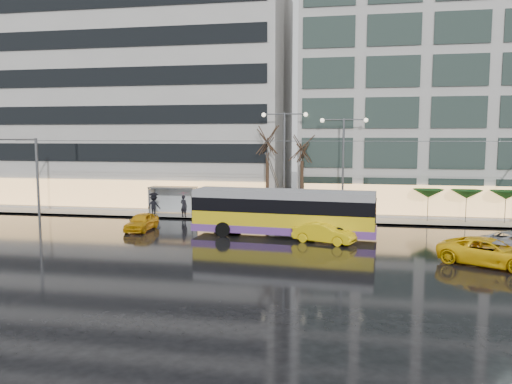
% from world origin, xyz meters
% --- Properties ---
extents(ground, '(140.00, 140.00, 0.00)m').
position_xyz_m(ground, '(0.00, 0.00, 0.00)').
color(ground, black).
rests_on(ground, ground).
extents(sidewalk, '(80.00, 10.00, 0.15)m').
position_xyz_m(sidewalk, '(2.00, 14.00, 0.07)').
color(sidewalk, gray).
rests_on(sidewalk, ground).
extents(kerb, '(80.00, 0.10, 0.15)m').
position_xyz_m(kerb, '(2.00, 9.05, 0.07)').
color(kerb, slate).
rests_on(kerb, ground).
extents(building_left, '(34.00, 14.00, 22.00)m').
position_xyz_m(building_left, '(-16.00, 19.00, 11.15)').
color(building_left, '#A6A39E').
rests_on(building_left, sidewalk).
extents(building_right, '(32.00, 14.00, 25.00)m').
position_xyz_m(building_right, '(19.00, 19.00, 12.65)').
color(building_right, '#A6A39E').
rests_on(building_right, sidewalk).
extents(trolleybus, '(13.18, 5.53, 6.03)m').
position_xyz_m(trolleybus, '(2.88, 3.19, 1.63)').
color(trolleybus, gold).
rests_on(trolleybus, ground).
extents(catenary, '(42.24, 5.12, 7.00)m').
position_xyz_m(catenary, '(1.00, 7.94, 4.25)').
color(catenary, '#595B60').
rests_on(catenary, ground).
extents(bus_shelter, '(4.20, 1.60, 2.51)m').
position_xyz_m(bus_shelter, '(-8.38, 10.69, 1.96)').
color(bus_shelter, '#595B60').
rests_on(bus_shelter, sidewalk).
extents(street_lamp_near, '(3.96, 0.36, 9.03)m').
position_xyz_m(street_lamp_near, '(2.00, 10.80, 5.99)').
color(street_lamp_near, '#595B60').
rests_on(street_lamp_near, sidewalk).
extents(street_lamp_far, '(3.96, 0.36, 8.53)m').
position_xyz_m(street_lamp_far, '(7.00, 10.80, 5.71)').
color(street_lamp_far, '#595B60').
rests_on(street_lamp_far, sidewalk).
extents(tree_a, '(3.20, 3.20, 8.40)m').
position_xyz_m(tree_a, '(0.50, 11.00, 7.09)').
color(tree_a, black).
rests_on(tree_a, sidewalk).
extents(tree_b, '(3.20, 3.20, 7.70)m').
position_xyz_m(tree_b, '(3.50, 11.20, 6.40)').
color(tree_b, black).
rests_on(tree_b, sidewalk).
extents(parasol_a, '(2.50, 2.50, 2.65)m').
position_xyz_m(parasol_a, '(14.00, 11.00, 2.45)').
color(parasol_a, '#595B60').
rests_on(parasol_a, sidewalk).
extents(parasol_b, '(2.50, 2.50, 2.65)m').
position_xyz_m(parasol_b, '(17.00, 11.00, 2.45)').
color(parasol_b, '#595B60').
rests_on(parasol_b, sidewalk).
extents(parasol_c, '(2.50, 2.50, 2.65)m').
position_xyz_m(parasol_c, '(20.00, 11.00, 2.45)').
color(parasol_c, '#595B60').
rests_on(parasol_c, sidewalk).
extents(taxi_a, '(1.61, 3.96, 1.35)m').
position_xyz_m(taxi_a, '(-8.02, 3.50, 0.67)').
color(taxi_a, orange).
rests_on(taxi_a, ground).
extents(taxi_b, '(4.46, 2.80, 1.39)m').
position_xyz_m(taxi_b, '(5.89, 1.45, 0.69)').
color(taxi_b, yellow).
rests_on(taxi_b, ground).
extents(taxi_c, '(5.99, 4.77, 1.51)m').
position_xyz_m(taxi_c, '(15.20, -2.93, 0.76)').
color(taxi_c, yellow).
rests_on(taxi_c, ground).
extents(pedestrian_a, '(1.24, 1.26, 2.19)m').
position_xyz_m(pedestrian_a, '(-6.63, 9.40, 1.56)').
color(pedestrian_a, black).
rests_on(pedestrian_a, sidewalk).
extents(pedestrian_b, '(1.18, 1.12, 1.92)m').
position_xyz_m(pedestrian_b, '(-4.26, 10.99, 1.11)').
color(pedestrian_b, black).
rests_on(pedestrian_b, sidewalk).
extents(pedestrian_c, '(1.31, 0.93, 2.11)m').
position_xyz_m(pedestrian_c, '(-9.39, 9.40, 1.28)').
color(pedestrian_c, black).
rests_on(pedestrian_c, sidewalk).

